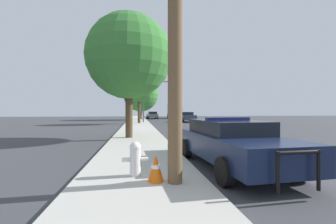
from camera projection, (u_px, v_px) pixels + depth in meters
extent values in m
plane|color=#3D3D42|center=(299.00, 162.00, 7.23)|extent=(110.00, 110.00, 0.00)
cube|color=#BCB7AD|center=(140.00, 166.00, 6.53)|extent=(3.00, 110.00, 0.13)
cube|color=#141E3D|center=(231.00, 145.00, 6.65)|extent=(2.23, 5.05, 0.66)
cube|color=black|center=(228.00, 127.00, 6.89)|extent=(1.82, 2.67, 0.40)
cylinder|color=black|center=(299.00, 167.00, 5.34)|extent=(0.28, 0.67, 0.66)
cylinder|color=black|center=(225.00, 172.00, 4.96)|extent=(0.28, 0.67, 0.66)
cylinder|color=black|center=(235.00, 147.00, 8.34)|extent=(0.28, 0.67, 0.66)
cylinder|color=black|center=(186.00, 148.00, 7.96)|extent=(0.28, 0.67, 0.66)
cylinder|color=black|center=(319.00, 170.00, 4.20)|extent=(0.07, 0.07, 0.77)
cylinder|color=black|center=(278.00, 173.00, 4.02)|extent=(0.07, 0.07, 0.77)
cylinder|color=black|center=(299.00, 152.00, 4.11)|extent=(0.92, 0.13, 0.07)
cube|color=navy|center=(228.00, 119.00, 6.88)|extent=(1.40, 0.29, 0.09)
cube|color=navy|center=(261.00, 143.00, 6.84)|extent=(0.23, 3.55, 0.18)
cylinder|color=white|center=(135.00, 162.00, 5.33)|extent=(0.26, 0.26, 0.64)
sphere|color=white|center=(135.00, 147.00, 5.33)|extent=(0.27, 0.27, 0.27)
cylinder|color=white|center=(126.00, 160.00, 5.30)|extent=(0.18, 0.10, 0.10)
cylinder|color=white|center=(145.00, 159.00, 5.36)|extent=(0.18, 0.10, 0.10)
cylinder|color=#424247|center=(143.00, 101.00, 29.40)|extent=(0.16, 0.16, 5.50)
cylinder|color=#424247|center=(159.00, 82.00, 29.66)|extent=(4.09, 0.11, 0.11)
cube|color=black|center=(174.00, 85.00, 29.94)|extent=(0.30, 0.24, 0.90)
sphere|color=red|center=(174.00, 83.00, 29.81)|extent=(0.20, 0.20, 0.20)
sphere|color=orange|center=(174.00, 85.00, 29.82)|extent=(0.20, 0.20, 0.20)
sphere|color=green|center=(174.00, 87.00, 29.82)|extent=(0.20, 0.20, 0.20)
cube|color=#333856|center=(187.00, 117.00, 31.88)|extent=(1.88, 4.63, 0.67)
cube|color=black|center=(186.00, 113.00, 32.10)|extent=(1.58, 2.42, 0.41)
cylinder|color=black|center=(195.00, 120.00, 30.61)|extent=(0.25, 0.67, 0.67)
cylinder|color=black|center=(183.00, 120.00, 30.34)|extent=(0.25, 0.67, 0.67)
cylinder|color=black|center=(190.00, 119.00, 33.43)|extent=(0.25, 0.67, 0.67)
cylinder|color=black|center=(178.00, 119.00, 33.15)|extent=(0.25, 0.67, 0.67)
cube|color=slate|center=(152.00, 116.00, 43.74)|extent=(1.99, 4.61, 0.63)
cube|color=black|center=(152.00, 113.00, 43.51)|extent=(1.65, 2.42, 0.45)
cylinder|color=black|center=(147.00, 117.00, 44.97)|extent=(0.27, 0.66, 0.65)
cylinder|color=black|center=(156.00, 117.00, 45.29)|extent=(0.27, 0.66, 0.65)
cylinder|color=black|center=(148.00, 117.00, 42.20)|extent=(0.27, 0.66, 0.65)
cylinder|color=black|center=(158.00, 117.00, 42.52)|extent=(0.27, 0.66, 0.65)
cube|color=#474C51|center=(176.00, 112.00, 44.16)|extent=(2.45, 2.25, 1.68)
cube|color=white|center=(174.00, 110.00, 47.94)|extent=(2.63, 5.58, 2.67)
cylinder|color=black|center=(181.00, 116.00, 44.47)|extent=(0.33, 0.97, 0.96)
cylinder|color=black|center=(170.00, 116.00, 44.28)|extent=(0.33, 0.97, 0.96)
cylinder|color=black|center=(178.00, 116.00, 49.06)|extent=(0.33, 0.97, 0.96)
cylinder|color=black|center=(168.00, 116.00, 48.87)|extent=(0.33, 0.97, 0.96)
cylinder|color=#4C3823|center=(139.00, 109.00, 27.01)|extent=(0.33, 0.33, 3.46)
sphere|color=#387A33|center=(139.00, 85.00, 26.98)|extent=(3.92, 3.92, 3.92)
cylinder|color=#4C3823|center=(129.00, 109.00, 12.79)|extent=(0.40, 0.40, 3.28)
sphere|color=#387A33|center=(129.00, 56.00, 12.77)|extent=(4.86, 4.86, 4.86)
cylinder|color=#4C3823|center=(141.00, 111.00, 38.68)|extent=(0.35, 0.35, 2.68)
sphere|color=#387A33|center=(141.00, 94.00, 38.65)|extent=(6.04, 6.04, 6.04)
cone|color=orange|center=(156.00, 168.00, 4.91)|extent=(0.36, 0.36, 0.60)
cylinder|color=white|center=(156.00, 166.00, 4.91)|extent=(0.20, 0.20, 0.08)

